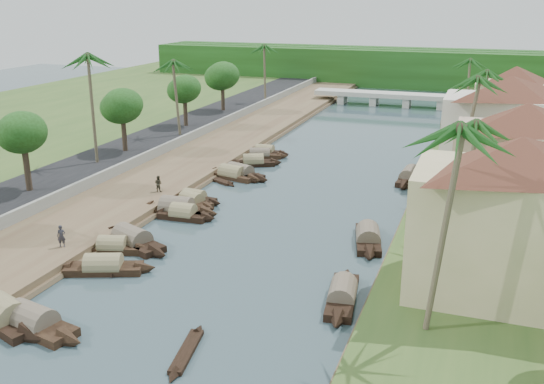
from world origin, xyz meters
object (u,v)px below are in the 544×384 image
(building_near, at_px, (513,216))
(sampan_0, at_px, (32,322))
(sampan_1, at_px, (3,316))
(person_near, at_px, (61,236))
(bridge, at_px, (391,96))

(building_near, distance_m, sampan_0, 30.03)
(sampan_0, relative_size, sampan_1, 1.00)
(sampan_0, height_order, person_near, person_near)
(sampan_0, bearing_deg, person_near, 130.38)
(building_near, xyz_separation_m, sampan_0, (-26.83, -12.11, -5.97))
(bridge, distance_m, sampan_0, 86.47)
(building_near, relative_size, person_near, 8.49)
(bridge, relative_size, sampan_1, 3.11)
(sampan_0, relative_size, person_near, 5.13)
(bridge, distance_m, person_near, 77.64)
(sampan_0, distance_m, sampan_1, 2.21)
(building_near, height_order, sampan_1, building_near)
(sampan_0, bearing_deg, bridge, 96.78)
(person_near, bearing_deg, sampan_0, -85.65)
(building_near, distance_m, sampan_1, 32.01)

